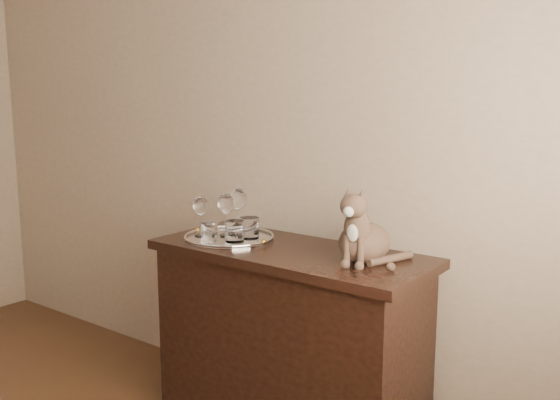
% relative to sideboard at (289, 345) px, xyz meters
% --- Properties ---
extents(wall_back, '(4.00, 0.10, 2.70)m').
position_rel_sideboard_xyz_m(wall_back, '(-0.60, 0.31, 0.93)').
color(wall_back, tan).
rests_on(wall_back, ground).
extents(sideboard, '(1.20, 0.50, 0.85)m').
position_rel_sideboard_xyz_m(sideboard, '(0.00, 0.00, 0.00)').
color(sideboard, black).
rests_on(sideboard, ground).
extents(tray, '(0.40, 0.40, 0.01)m').
position_rel_sideboard_xyz_m(tray, '(-0.32, -0.02, 0.43)').
color(tray, silver).
rests_on(tray, sideboard).
extents(wine_glass_b, '(0.08, 0.08, 0.21)m').
position_rel_sideboard_xyz_m(wine_glass_b, '(-0.34, 0.07, 0.54)').
color(wine_glass_b, white).
rests_on(wine_glass_b, tray).
extents(wine_glass_c, '(0.07, 0.07, 0.18)m').
position_rel_sideboard_xyz_m(wine_glass_c, '(-0.44, -0.07, 0.52)').
color(wine_glass_c, white).
rests_on(wine_glass_c, tray).
extents(wine_glass_d, '(0.07, 0.07, 0.19)m').
position_rel_sideboard_xyz_m(wine_glass_d, '(-0.35, -0.01, 0.53)').
color(wine_glass_d, silver).
rests_on(wine_glass_d, tray).
extents(tumbler_a, '(0.08, 0.08, 0.09)m').
position_rel_sideboard_xyz_m(tumbler_a, '(-0.25, -0.07, 0.48)').
color(tumbler_a, white).
rests_on(tumbler_a, tray).
extents(tumbler_b, '(0.07, 0.07, 0.08)m').
position_rel_sideboard_xyz_m(tumbler_b, '(-0.34, -0.13, 0.47)').
color(tumbler_b, white).
rests_on(tumbler_b, tray).
extents(tumbler_c, '(0.08, 0.08, 0.09)m').
position_rel_sideboard_xyz_m(tumbler_c, '(-0.23, 0.02, 0.48)').
color(tumbler_c, white).
rests_on(tumbler_c, tray).
extents(cat, '(0.33, 0.31, 0.30)m').
position_rel_sideboard_xyz_m(cat, '(0.34, 0.02, 0.58)').
color(cat, '#4B392D').
rests_on(cat, sideboard).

